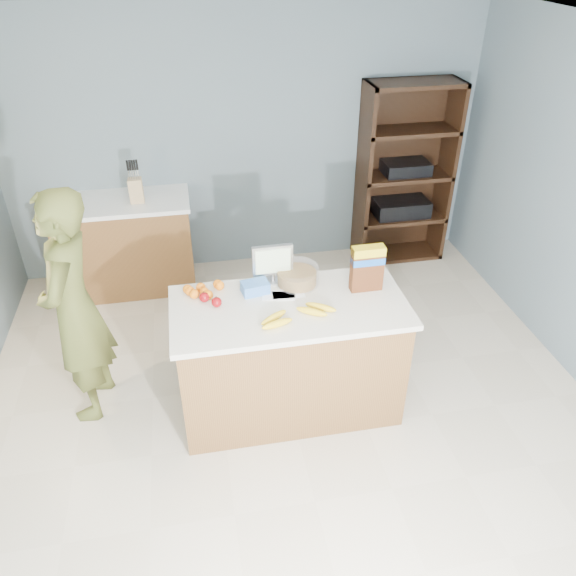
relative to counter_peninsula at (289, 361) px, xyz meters
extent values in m
cube|color=beige|center=(0.00, -0.30, -0.42)|extent=(4.50, 5.00, 0.02)
cube|color=slate|center=(0.00, 2.20, 0.83)|extent=(4.50, 0.02, 2.50)
cube|color=white|center=(0.00, -0.30, 2.08)|extent=(4.50, 5.00, 0.02)
cube|color=brown|center=(0.00, 0.00, 0.01)|extent=(1.50, 0.70, 0.86)
cube|color=silver|center=(0.00, 0.00, 0.46)|extent=(1.56, 0.76, 0.04)
cube|color=black|center=(0.00, 0.00, -0.37)|extent=(1.46, 0.66, 0.10)
cube|color=brown|center=(-1.20, 1.90, 0.01)|extent=(1.20, 0.60, 0.86)
cube|color=white|center=(-1.20, 1.90, 0.46)|extent=(1.24, 0.62, 0.04)
cube|color=black|center=(1.55, 2.18, 0.48)|extent=(0.90, 0.04, 1.80)
cube|color=black|center=(1.12, 2.00, 0.48)|extent=(0.04, 0.40, 1.80)
cube|color=black|center=(1.98, 2.00, 0.48)|extent=(0.04, 0.40, 1.80)
cube|color=black|center=(1.55, 2.00, -0.40)|extent=(0.90, 0.40, 0.04)
cube|color=black|center=(1.55, 2.00, 0.03)|extent=(0.90, 0.40, 0.04)
cube|color=black|center=(1.55, 2.00, 0.48)|extent=(0.90, 0.40, 0.04)
cube|color=black|center=(1.55, 2.00, 0.93)|extent=(0.90, 0.40, 0.04)
cube|color=black|center=(1.55, 2.00, 1.36)|extent=(0.90, 0.40, 0.04)
cube|color=black|center=(1.55, 2.00, 0.13)|extent=(0.55, 0.32, 0.16)
cube|color=black|center=(1.55, 2.00, 0.56)|extent=(0.45, 0.30, 0.12)
imported|color=#4F5322|center=(-1.40, 0.28, 0.44)|extent=(0.49, 0.67, 1.70)
cube|color=tan|center=(-1.03, 1.84, 0.59)|extent=(0.12, 0.10, 0.22)
cylinder|color=black|center=(-1.07, 1.84, 0.75)|extent=(0.02, 0.02, 0.09)
cylinder|color=black|center=(-1.05, 1.84, 0.75)|extent=(0.02, 0.02, 0.09)
cylinder|color=black|center=(-1.03, 1.84, 0.75)|extent=(0.02, 0.02, 0.09)
cylinder|color=black|center=(-1.01, 1.84, 0.75)|extent=(0.02, 0.02, 0.09)
cylinder|color=black|center=(-0.99, 1.84, 0.75)|extent=(0.02, 0.02, 0.09)
cube|color=white|center=(-0.05, 0.11, 0.49)|extent=(0.24, 0.15, 0.00)
cube|color=white|center=(0.02, 0.13, 0.49)|extent=(0.23, 0.12, 0.00)
ellipsoid|color=yellow|center=(-0.13, -0.15, 0.51)|extent=(0.20, 0.16, 0.05)
ellipsoid|color=yellow|center=(-0.12, -0.22, 0.51)|extent=(0.22, 0.10, 0.05)
ellipsoid|color=yellow|center=(0.19, -0.10, 0.51)|extent=(0.20, 0.15, 0.05)
ellipsoid|color=yellow|center=(0.12, -0.13, 0.51)|extent=(0.21, 0.15, 0.05)
sphere|color=maroon|center=(-0.54, 0.14, 0.52)|extent=(0.07, 0.07, 0.07)
sphere|color=maroon|center=(-0.47, 0.07, 0.52)|extent=(0.07, 0.07, 0.07)
sphere|color=orange|center=(-0.61, 0.20, 0.52)|extent=(0.07, 0.07, 0.07)
sphere|color=orange|center=(-0.56, 0.27, 0.52)|extent=(0.07, 0.07, 0.07)
sphere|color=orange|center=(-0.54, 0.21, 0.52)|extent=(0.07, 0.07, 0.07)
sphere|color=orange|center=(-0.44, 0.29, 0.52)|extent=(0.07, 0.07, 0.07)
sphere|color=orange|center=(-0.65, 0.26, 0.52)|extent=(0.07, 0.07, 0.07)
sphere|color=orange|center=(-0.52, 0.17, 0.52)|extent=(0.07, 0.07, 0.07)
sphere|color=orange|center=(-0.43, 0.27, 0.52)|extent=(0.07, 0.07, 0.07)
sphere|color=orange|center=(-0.63, 0.24, 0.52)|extent=(0.07, 0.07, 0.07)
cube|color=blue|center=(-0.20, 0.19, 0.52)|extent=(0.20, 0.15, 0.08)
cylinder|color=#267219|center=(0.10, 0.25, 0.53)|extent=(0.27, 0.27, 0.09)
cylinder|color=white|center=(0.10, 0.25, 0.55)|extent=(0.30, 0.30, 0.13)
cylinder|color=silver|center=(-0.06, 0.30, 0.49)|extent=(0.12, 0.12, 0.01)
cylinder|color=silver|center=(-0.06, 0.30, 0.52)|extent=(0.02, 0.02, 0.05)
cube|color=silver|center=(-0.06, 0.30, 0.66)|extent=(0.28, 0.04, 0.22)
cube|color=yellow|center=(-0.06, 0.28, 0.66)|extent=(0.24, 0.01, 0.18)
cube|color=#592B14|center=(0.55, 0.09, 0.65)|extent=(0.22, 0.08, 0.33)
cube|color=yellow|center=(0.55, 0.09, 0.78)|extent=(0.22, 0.08, 0.06)
cube|color=blue|center=(0.55, 0.09, 0.71)|extent=(0.22, 0.08, 0.05)
camera|label=1|loc=(-0.57, -2.97, 2.59)|focal=35.00mm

